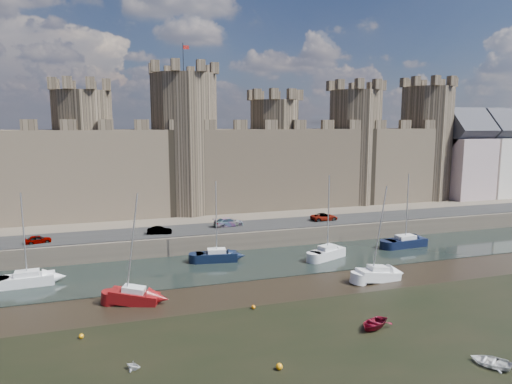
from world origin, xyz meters
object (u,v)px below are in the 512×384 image
Objects in this scene: car_0 at (38,239)px; sailboat_5 at (378,274)px; sailboat_1 at (217,256)px; sailboat_3 at (405,242)px; car_1 at (160,231)px; car_3 at (324,217)px; car_2 at (229,222)px; sailboat_4 at (134,296)px; sailboat_2 at (327,252)px; sailboat_0 at (27,279)px.

car_0 is 0.29× the size of sailboat_5.
sailboat_3 is (27.26, -1.27, -0.00)m from sailboat_1.
car_1 is 25.38m from car_3.
car_0 is 0.95× the size of car_1.
car_2 reaches higher than car_0.
sailboat_4 is at bearing 176.60° from car_1.
car_3 is (25.35, 1.22, 0.05)m from car_1.
car_0 is 15.13m from car_1.
sailboat_2 is 13.30m from sailboat_3.
sailboat_2 reaches higher than car_2.
sailboat_1 is at bearing 110.06° from car_3.
sailboat_2 is at bearing -116.62° from car_0.
sailboat_4 reaches higher than sailboat_0.
car_0 is 25.39m from car_2.
car_2 is at bearing 74.44° from sailboat_1.
sailboat_3 is 39.17m from sailboat_4.
car_3 is (15.18, -0.63, -0.06)m from car_2.
sailboat_4 is at bearing -126.32° from sailboat_1.
sailboat_0 is 0.97× the size of sailboat_3.
sailboat_0 is 21.70m from sailboat_1.
car_2 is at bearing 85.10° from car_3.
car_3 is 20.57m from sailboat_5.
car_3 is at bearing 128.77° from sailboat_3.
sailboat_2 reaches higher than car_1.
sailboat_5 is at bearing -101.85° from sailboat_2.
car_3 is at bearing -99.67° from car_0.
sailboat_5 is at bearing -159.94° from car_2.
sailboat_1 reaches higher than car_0.
sailboat_5 is at bearing 16.01° from sailboat_4.
car_3 is at bearing -102.32° from car_2.
car_0 is at bearing 167.44° from sailboat_3.
car_1 is 0.30× the size of sailboat_2.
car_3 reaches higher than car_1.
car_2 is (25.30, 2.11, 0.12)m from car_0.
sailboat_1 is at bearing 138.55° from sailboat_5.
sailboat_1 is 0.96× the size of sailboat_5.
car_3 is 0.41× the size of sailboat_1.
car_3 is 0.39× the size of sailboat_4.
sailboat_5 reaches higher than sailboat_0.
sailboat_1 is at bearing -125.65° from car_1.
sailboat_0 is 0.93× the size of sailboat_2.
sailboat_3 is at bearing -110.68° from car_0.
car_0 is 20.56m from sailboat_4.
car_3 is 20.60m from sailboat_1.
car_2 is at bearing -69.52° from car_1.
sailboat_5 is (-3.15, -20.20, -2.33)m from car_3.
car_1 is 17.73m from sailboat_0.
sailboat_3 is (48.83, 1.06, 0.01)m from sailboat_0.
sailboat_1 is (21.57, 2.33, 0.01)m from sailboat_0.
sailboat_2 is at bearing -175.88° from sailboat_3.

